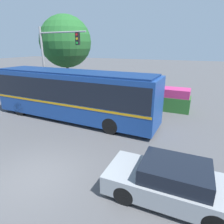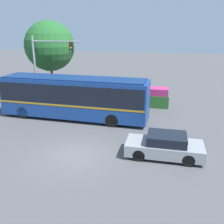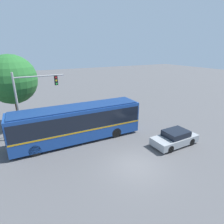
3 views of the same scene
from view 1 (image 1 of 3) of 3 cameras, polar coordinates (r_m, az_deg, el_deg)
The scene contains 6 objects.
ground_plane at distance 8.57m, azimuth -21.73°, elevation -17.59°, with size 140.00×140.00×0.00m, color #4C4C4F.
city_bus at distance 13.47m, azimuth -11.74°, elevation 5.73°, with size 11.99×2.88×3.36m.
sedan_foreground at distance 7.03m, azimuth 17.22°, elevation -19.36°, with size 4.33×1.90×1.38m.
traffic_light_pole at distance 17.49m, azimuth -17.18°, elevation 15.70°, with size 4.50×0.24×6.42m.
flowering_hedge at distance 16.81m, azimuth 5.48°, elevation 5.03°, with size 9.79×1.54×1.77m.
street_tree_left at distance 20.98m, azimuth -13.61°, elevation 19.62°, with size 5.08×5.08×7.85m.
Camera 1 is at (5.34, -4.54, 4.93)m, focal length 30.77 mm.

